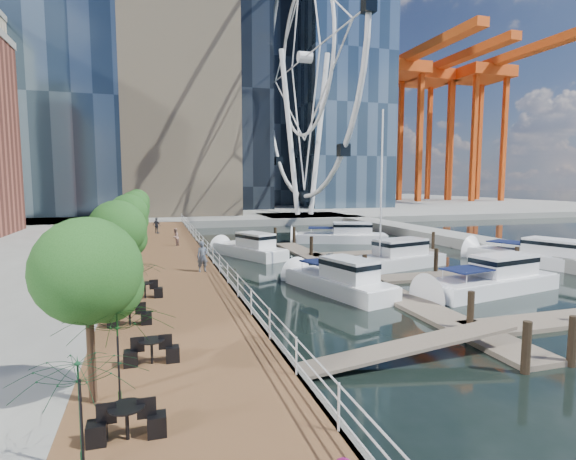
# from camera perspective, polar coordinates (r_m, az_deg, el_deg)

# --- Properties ---
(ground) EXTENTS (520.00, 520.00, 0.00)m
(ground) POSITION_cam_1_polar(r_m,az_deg,el_deg) (21.14, 12.08, -11.67)
(ground) COLOR black
(ground) RESTS_ON ground
(boardwalk) EXTENTS (6.00, 60.00, 1.00)m
(boardwalk) POSITION_cam_1_polar(r_m,az_deg,el_deg) (33.11, -15.15, -4.36)
(boardwalk) COLOR brown
(boardwalk) RESTS_ON ground
(seawall) EXTENTS (0.25, 60.00, 1.00)m
(seawall) POSITION_cam_1_polar(r_m,az_deg,el_deg) (33.33, -9.97, -4.17)
(seawall) COLOR #595954
(seawall) RESTS_ON ground
(land_far) EXTENTS (200.00, 114.00, 1.00)m
(land_far) POSITION_cam_1_polar(r_m,az_deg,el_deg) (120.12, -12.14, 3.21)
(land_far) COLOR gray
(land_far) RESTS_ON ground
(breakwater) EXTENTS (4.00, 60.00, 1.00)m
(breakwater) POSITION_cam_1_polar(r_m,az_deg,el_deg) (48.35, 21.45, -1.30)
(breakwater) COLOR gray
(breakwater) RESTS_ON ground
(pier) EXTENTS (14.00, 12.00, 1.00)m
(pier) POSITION_cam_1_polar(r_m,az_deg,el_deg) (73.78, 2.07, 1.56)
(pier) COLOR gray
(pier) RESTS_ON ground
(railing) EXTENTS (0.10, 60.00, 1.05)m
(railing) POSITION_cam_1_polar(r_m,az_deg,el_deg) (33.15, -10.18, -2.43)
(railing) COLOR white
(railing) RESTS_ON boardwalk
(floating_docks) EXTENTS (16.00, 34.00, 2.60)m
(floating_docks) POSITION_cam_1_polar(r_m,az_deg,el_deg) (33.34, 15.82, -4.32)
(floating_docks) COLOR #6D6051
(floating_docks) RESTS_ON ground
(ferris_wheel) EXTENTS (5.80, 45.60, 47.80)m
(ferris_wheel) POSITION_cam_1_polar(r_m,az_deg,el_deg) (76.08, 2.15, 21.01)
(ferris_wheel) COLOR white
(ferris_wheel) RESTS_ON ground
(port_cranes) EXTENTS (40.00, 52.00, 38.00)m
(port_cranes) POSITION_cam_1_polar(r_m,az_deg,el_deg) (137.90, 17.83, 11.53)
(port_cranes) COLOR #D84C14
(port_cranes) RESTS_ON ground
(street_trees) EXTENTS (2.60, 42.60, 4.60)m
(street_trees) POSITION_cam_1_polar(r_m,az_deg,el_deg) (31.68, -19.63, 1.94)
(street_trees) COLOR #3F2B1C
(street_trees) RESTS_ON ground
(cafe_tables) EXTENTS (2.50, 13.70, 0.74)m
(cafe_tables) POSITION_cam_1_polar(r_m,az_deg,el_deg) (16.38, -18.34, -12.14)
(cafe_tables) COLOR black
(cafe_tables) RESTS_ON ground
(yacht_foreground) EXTENTS (10.03, 4.35, 2.15)m
(yacht_foreground) POSITION_cam_1_polar(r_m,az_deg,el_deg) (28.91, 24.31, -7.23)
(yacht_foreground) COLOR white
(yacht_foreground) RESTS_ON ground
(pedestrian_near) EXTENTS (0.73, 0.53, 1.85)m
(pedestrian_near) POSITION_cam_1_polar(r_m,az_deg,el_deg) (27.61, -10.81, -3.33)
(pedestrian_near) COLOR #4B5564
(pedestrian_near) RESTS_ON boardwalk
(pedestrian_mid) EXTENTS (0.83, 0.90, 1.50)m
(pedestrian_mid) POSITION_cam_1_polar(r_m,az_deg,el_deg) (39.09, -14.10, -0.89)
(pedestrian_mid) COLOR gray
(pedestrian_mid) RESTS_ON boardwalk
(pedestrian_far) EXTENTS (1.00, 0.99, 1.69)m
(pedestrian_far) POSITION_cam_1_polar(r_m,az_deg,el_deg) (49.06, -16.33, 0.56)
(pedestrian_far) COLOR #393D47
(pedestrian_far) RESTS_ON boardwalk
(moored_yachts) EXTENTS (26.79, 39.75, 11.50)m
(moored_yachts) POSITION_cam_1_polar(r_m,az_deg,el_deg) (34.83, 13.67, -4.64)
(moored_yachts) COLOR silver
(moored_yachts) RESTS_ON ground
(cafe_seating) EXTENTS (3.64, 13.81, 2.52)m
(cafe_seating) POSITION_cam_1_polar(r_m,az_deg,el_deg) (13.21, -20.75, -13.10)
(cafe_seating) COLOR #103B1F
(cafe_seating) RESTS_ON ground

